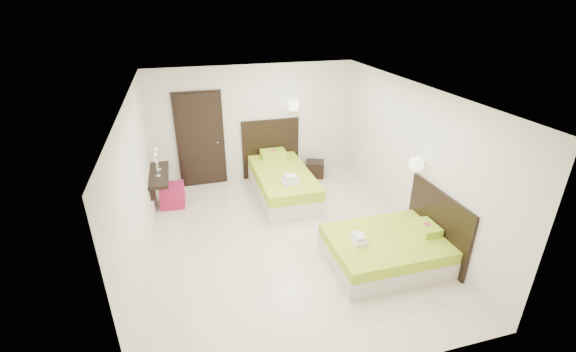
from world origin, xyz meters
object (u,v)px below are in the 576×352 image
object	(u,v)px
bed_single	(282,180)
ottoman	(173,195)
bed_double	(390,248)
nightstand	(315,169)

from	to	relation	value
bed_single	ottoman	distance (m)	2.26
bed_single	ottoman	size ratio (longest dim) A/B	4.84
bed_double	nightstand	size ratio (longest dim) A/B	4.27
bed_single	bed_double	size ratio (longest dim) A/B	1.22
bed_single	nightstand	bearing A→B (deg)	34.63
bed_double	ottoman	distance (m)	4.37
nightstand	bed_single	bearing A→B (deg)	-125.15
bed_single	nightstand	size ratio (longest dim) A/B	5.21
ottoman	bed_single	bearing A→B (deg)	-3.02
nightstand	ottoman	xyz separation A→B (m)	(-3.24, -0.56, 0.04)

